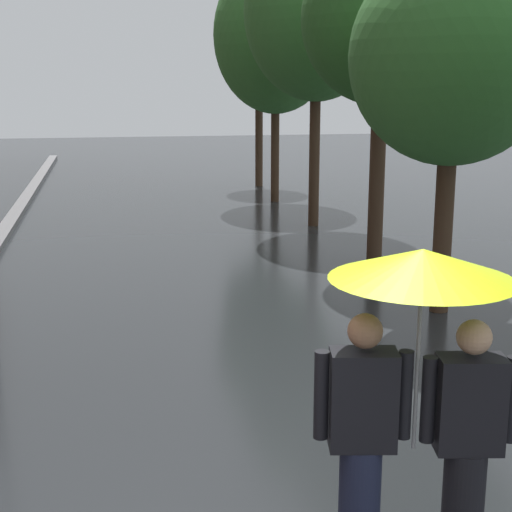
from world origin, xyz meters
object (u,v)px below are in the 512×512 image
Objects in this scene: street_tree_3 at (317,12)px; couple_under_umbrella at (418,363)px; street_tree_4 at (276,35)px; street_tree_5 at (259,59)px; street_tree_2 at (383,20)px; street_tree_1 at (453,58)px.

street_tree_3 is 12.04m from couple_under_umbrella.
couple_under_umbrella is (-2.47, -14.84, -2.77)m from street_tree_4.
street_tree_5 is 18.16m from couple_under_umbrella.
street_tree_2 is 3.52m from street_tree_3.
street_tree_5 is at bearing 89.39° from street_tree_1.
street_tree_1 is at bearing -90.13° from street_tree_3.
street_tree_3 is at bearing 89.87° from street_tree_1.
street_tree_2 is 9.94m from street_tree_5.
street_tree_5 is at bearing 89.88° from street_tree_2.
street_tree_2 is at bearing 87.66° from street_tree_1.
street_tree_2 is at bearing -90.12° from street_tree_5.
street_tree_3 is 6.48m from street_tree_5.
street_tree_4 reaches higher than street_tree_2.
street_tree_4 is (-0.05, 9.79, 0.84)m from street_tree_1.
street_tree_1 is 5.97m from couple_under_umbrella.
street_tree_3 reaches higher than street_tree_1.
street_tree_3 is (0.01, 6.32, 1.10)m from street_tree_1.
street_tree_5 is (0.19, 2.98, -0.46)m from street_tree_4.
street_tree_4 is at bearing 90.30° from street_tree_1.
street_tree_4 is 15.30m from couple_under_umbrella.
street_tree_2 is at bearing 71.50° from couple_under_umbrella.
street_tree_2 reaches higher than street_tree_1.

